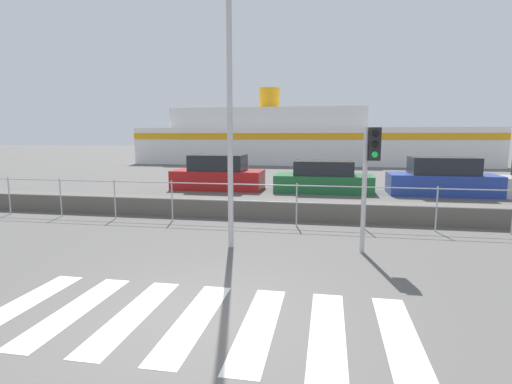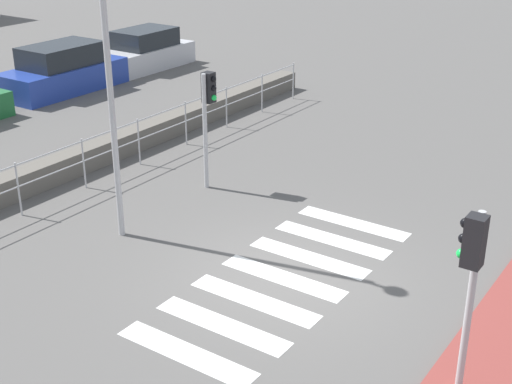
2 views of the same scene
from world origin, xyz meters
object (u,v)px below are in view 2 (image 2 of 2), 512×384
(parked_car_silver, at_px, (145,51))
(traffic_light_far, at_px, (208,104))
(traffic_light_near, at_px, (471,267))
(streetlamp, at_px, (112,46))
(parked_car_blue, at_px, (63,71))

(parked_car_silver, bearing_deg, traffic_light_far, -130.68)
(traffic_light_near, distance_m, traffic_light_far, 8.34)
(streetlamp, distance_m, parked_car_silver, 14.76)
(streetlamp, height_order, parked_car_blue, streetlamp)
(streetlamp, bearing_deg, traffic_light_far, 4.57)
(traffic_light_far, relative_size, parked_car_silver, 0.70)
(traffic_light_near, bearing_deg, streetlamp, 81.62)
(traffic_light_far, bearing_deg, parked_car_silver, 49.32)
(traffic_light_far, bearing_deg, parked_car_blue, 67.33)
(parked_car_blue, xyz_separation_m, parked_car_silver, (4.07, 0.00, -0.05))
(traffic_light_near, distance_m, streetlamp, 7.36)
(traffic_light_far, relative_size, parked_car_blue, 0.61)
(streetlamp, bearing_deg, traffic_light_near, -98.38)
(traffic_light_far, height_order, parked_car_blue, traffic_light_far)
(traffic_light_near, xyz_separation_m, traffic_light_far, (4.02, 7.31, -0.06))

